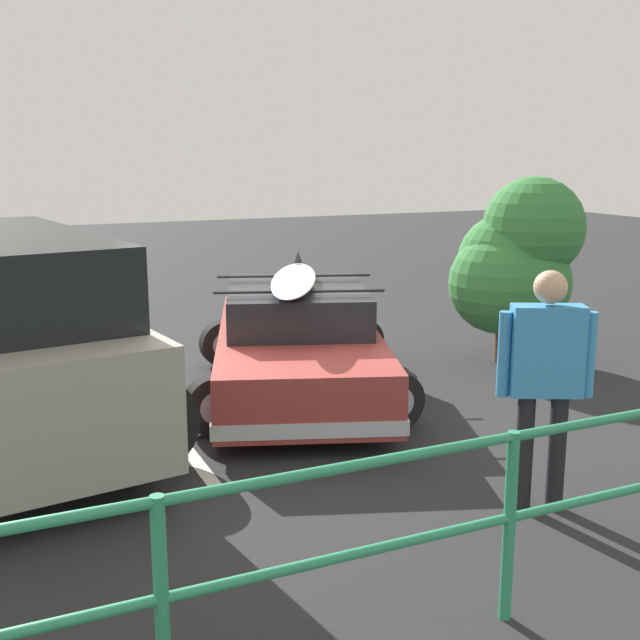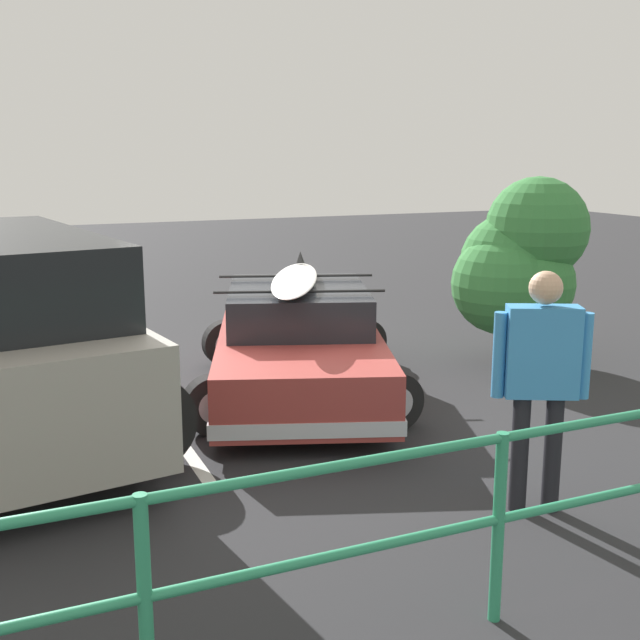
{
  "view_description": "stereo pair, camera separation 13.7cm",
  "coord_description": "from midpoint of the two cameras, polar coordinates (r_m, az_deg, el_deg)",
  "views": [
    {
      "loc": [
        2.74,
        7.9,
        2.65
      ],
      "look_at": [
        -0.5,
        0.61,
        0.95
      ],
      "focal_mm": 45.0,
      "sensor_mm": 36.0,
      "label": 1
    },
    {
      "loc": [
        2.62,
        7.95,
        2.65
      ],
      "look_at": [
        -0.5,
        0.61,
        0.95
      ],
      "focal_mm": 45.0,
      "sensor_mm": 36.0,
      "label": 2
    }
  ],
  "objects": [
    {
      "name": "person_bystander",
      "position": [
        6.04,
        15.12,
        -3.38
      ],
      "size": [
        0.65,
        0.41,
        1.81
      ],
      "color": "black",
      "rests_on": "ground"
    },
    {
      "name": "bush_near_left",
      "position": [
        10.27,
        13.21,
        3.73
      ],
      "size": [
        1.68,
        1.44,
        2.34
      ],
      "color": "brown",
      "rests_on": "ground"
    },
    {
      "name": "parking_stripe",
      "position": [
        8.5,
        -11.9,
        -6.39
      ],
      "size": [
        0.12,
        4.29,
        0.0
      ],
      "primitive_type": "cube",
      "rotation": [
        0.0,
        0.0,
        1.57
      ],
      "color": "silver",
      "rests_on": "ground"
    },
    {
      "name": "sedan_car",
      "position": [
        8.82,
        -2.06,
        -1.65
      ],
      "size": [
        3.02,
        4.34,
        1.46
      ],
      "color": "#9E3833",
      "rests_on": "ground"
    },
    {
      "name": "ground_plane",
      "position": [
        8.78,
        -5.08,
        -5.65
      ],
      "size": [
        44.0,
        44.0,
        0.02
      ],
      "primitive_type": "cube",
      "color": "#28282B",
      "rests_on": "ground"
    }
  ]
}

